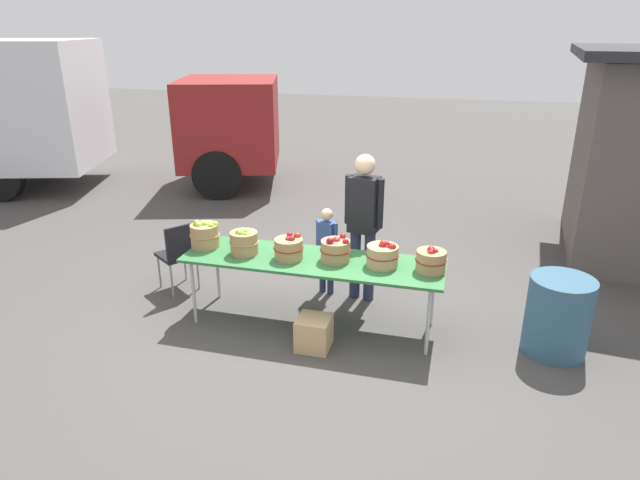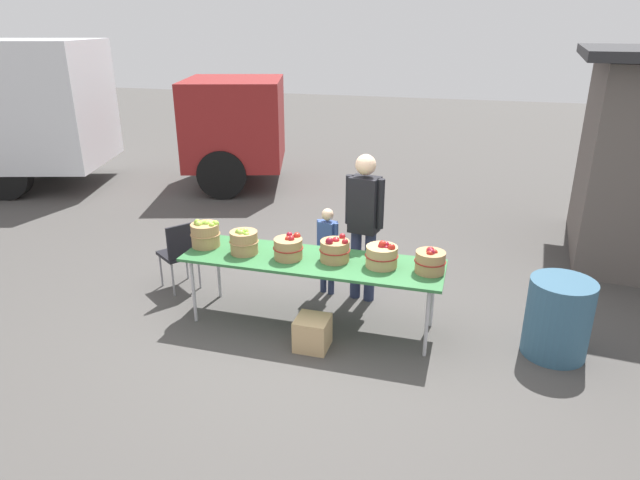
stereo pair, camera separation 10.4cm
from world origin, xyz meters
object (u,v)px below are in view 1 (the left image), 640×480
at_px(apple_basket_green_0, 205,235).
at_px(folding_chair, 179,251).
at_px(child_customer, 327,244).
at_px(apple_basket_red_0, 289,248).
at_px(produce_crate, 314,333).
at_px(market_table, 312,262).
at_px(trash_barrel, 558,316).
at_px(vendor_adult, 364,217).
at_px(apple_basket_red_1, 336,250).
at_px(apple_basket_red_2, 383,255).
at_px(apple_basket_red_3, 431,260).
at_px(apple_basket_green_1, 244,242).
at_px(box_truck, 39,110).

height_order(apple_basket_green_0, folding_chair, apple_basket_green_0).
bearing_deg(child_customer, apple_basket_red_0, 90.84).
bearing_deg(produce_crate, child_customer, 98.51).
height_order(market_table, trash_barrel, trash_barrel).
distance_m(apple_basket_green_0, apple_basket_red_0, 0.98).
bearing_deg(trash_barrel, apple_basket_green_0, -179.05).
bearing_deg(vendor_adult, apple_basket_red_1, 87.86).
height_order(folding_chair, produce_crate, folding_chair).
distance_m(market_table, folding_chair, 1.79).
height_order(apple_basket_red_2, apple_basket_red_3, apple_basket_red_2).
xyz_separation_m(apple_basket_red_2, folding_chair, (-2.46, 0.33, -0.36)).
height_order(apple_basket_green_1, apple_basket_red_0, apple_basket_green_1).
bearing_deg(apple_basket_green_0, apple_basket_red_3, -0.41).
xyz_separation_m(market_table, trash_barrel, (2.43, 0.09, -0.32)).
xyz_separation_m(apple_basket_red_1, vendor_adult, (0.15, 0.69, 0.14)).
distance_m(apple_basket_green_1, folding_chair, 1.14).
bearing_deg(apple_basket_red_3, apple_basket_red_1, 178.97).
height_order(box_truck, trash_barrel, box_truck).
xyz_separation_m(child_customer, produce_crate, (0.18, -1.21, -0.46)).
distance_m(market_table, trash_barrel, 2.45).
xyz_separation_m(apple_basket_green_0, apple_basket_red_1, (1.45, -0.00, -0.02)).
height_order(apple_basket_red_1, trash_barrel, apple_basket_red_1).
height_order(market_table, apple_basket_red_1, apple_basket_red_1).
height_order(apple_basket_red_1, child_customer, child_customer).
bearing_deg(vendor_adult, produce_crate, 88.58).
bearing_deg(apple_basket_red_1, produce_crate, -100.88).
relative_size(market_table, apple_basket_green_0, 8.33).
distance_m(apple_basket_green_0, apple_basket_red_1, 1.45).
height_order(vendor_adult, trash_barrel, vendor_adult).
bearing_deg(box_truck, market_table, -47.80).
distance_m(apple_basket_green_1, apple_basket_red_1, 0.97).
height_order(apple_basket_red_2, folding_chair, apple_basket_red_2).
bearing_deg(trash_barrel, folding_chair, 176.35).
distance_m(apple_basket_red_0, apple_basket_red_2, 0.96).
distance_m(apple_basket_green_1, apple_basket_red_0, 0.50).
distance_m(trash_barrel, produce_crate, 2.37).
xyz_separation_m(apple_basket_green_0, apple_basket_green_1, (0.48, -0.07, -0.01)).
distance_m(apple_basket_red_2, child_customer, 1.08).
bearing_deg(apple_basket_red_2, folding_chair, 172.28).
bearing_deg(apple_basket_red_3, produce_crate, -155.82).
xyz_separation_m(apple_basket_red_2, child_customer, (-0.76, 0.72, -0.24)).
height_order(folding_chair, trash_barrel, folding_chair).
height_order(apple_basket_green_0, box_truck, box_truck).
height_order(child_customer, produce_crate, child_customer).
bearing_deg(trash_barrel, apple_basket_red_0, -177.17).
bearing_deg(apple_basket_red_1, apple_basket_red_0, -171.43).
distance_m(apple_basket_green_1, child_customer, 1.08).
height_order(apple_basket_red_0, produce_crate, apple_basket_red_0).
relative_size(apple_basket_red_0, apple_basket_red_3, 1.01).
height_order(market_table, apple_basket_red_3, apple_basket_red_3).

